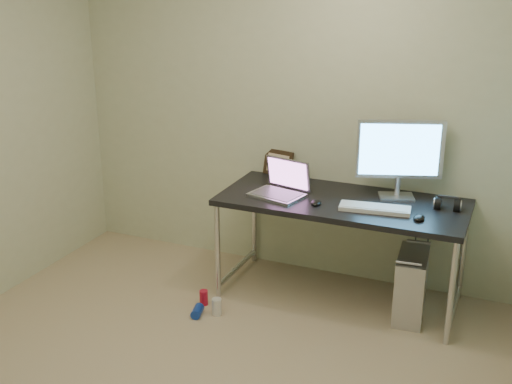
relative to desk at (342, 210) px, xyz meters
name	(u,v)px	position (x,y,z in m)	size (l,w,h in m)	color
wall_back	(290,112)	(-0.53, 0.37, 0.57)	(3.50, 0.02, 2.50)	beige
desk	(342,210)	(0.00, 0.00, 0.00)	(1.69, 0.74, 0.75)	black
tower_computer	(411,285)	(0.52, -0.06, -0.45)	(0.23, 0.45, 0.48)	#BABBBF
cable_a	(416,240)	(0.47, 0.32, -0.28)	(0.01, 0.01, 0.70)	black
cable_b	(427,246)	(0.56, 0.30, -0.30)	(0.01, 0.01, 0.72)	black
can_red	(204,298)	(-0.84, -0.49, -0.62)	(0.06, 0.06, 0.11)	red
can_white	(217,307)	(-0.70, -0.58, -0.61)	(0.07, 0.07, 0.12)	silver
can_blue	(197,311)	(-0.81, -0.64, -0.64)	(0.07, 0.07, 0.12)	#1436AA
laptop	(281,187)	(-0.43, -0.06, 0.13)	(0.41, 0.37, 0.25)	silver
monitor	(400,153)	(0.33, 0.19, 0.40)	(0.57, 0.24, 0.55)	silver
keyboard	(375,208)	(0.25, -0.12, 0.09)	(0.46, 0.15, 0.03)	silver
mouse_right	(419,217)	(0.55, -0.17, 0.09)	(0.07, 0.11, 0.04)	black
mouse_left	(316,202)	(-0.14, -0.16, 0.09)	(0.07, 0.11, 0.04)	black
headphones	(447,205)	(0.69, 0.10, 0.10)	(0.17, 0.10, 0.11)	black
picture_frame	(278,163)	(-0.61, 0.34, 0.17)	(0.25, 0.03, 0.20)	black
webcam	(306,170)	(-0.37, 0.30, 0.16)	(0.04, 0.03, 0.11)	silver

